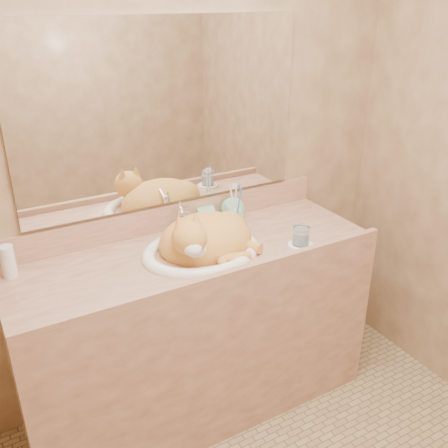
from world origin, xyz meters
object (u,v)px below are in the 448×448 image
vanity_counter (197,332)px  cat (205,237)px  sink_basin (201,236)px  soap_dispenser (208,214)px  water_glass (301,236)px  toothbrush_cup (236,218)px

vanity_counter → cat: size_ratio=3.80×
sink_basin → soap_dispenser: soap_dispenser is taller
cat → water_glass: bearing=-18.4°
soap_dispenser → toothbrush_cup: 0.14m
sink_basin → water_glass: size_ratio=6.03×
vanity_counter → soap_dispenser: soap_dispenser is taller
vanity_counter → sink_basin: size_ratio=3.14×
vanity_counter → water_glass: 0.67m
vanity_counter → toothbrush_cup: 0.56m
cat → vanity_counter: bearing=158.6°
soap_dispenser → water_glass: soap_dispenser is taller
sink_basin → cat: bearing=-1.4°
sink_basin → cat: (0.02, 0.00, -0.01)m
vanity_counter → cat: (0.04, -0.02, 0.49)m
vanity_counter → sink_basin: 0.51m
sink_basin → soap_dispenser: bearing=49.8°
cat → toothbrush_cup: cat is taller
vanity_counter → water_glass: (0.43, -0.18, 0.48)m
vanity_counter → soap_dispenser: (0.14, 0.15, 0.52)m
vanity_counter → cat: 0.50m
vanity_counter → soap_dispenser: size_ratio=8.63×
cat → sink_basin: bearing=-172.6°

